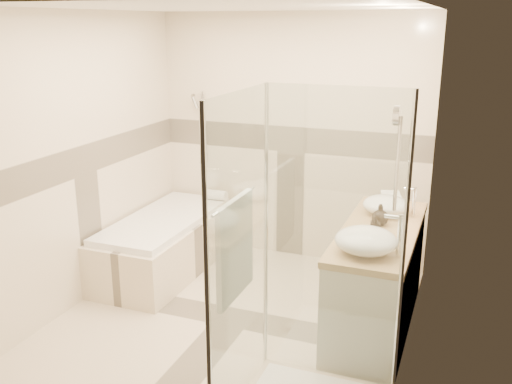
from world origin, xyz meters
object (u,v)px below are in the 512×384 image
(vanity, at_px, (377,278))
(vessel_sink_near, at_px, (386,205))
(shower_enclosure, at_px, (295,341))
(amenity_bottle_a, at_px, (375,225))
(amenity_bottle_b, at_px, (380,215))
(bathtub, at_px, (165,241))
(vessel_sink_far, at_px, (366,241))

(vanity, height_order, vessel_sink_near, vessel_sink_near)
(shower_enclosure, xyz_separation_m, amenity_bottle_a, (0.27, 1.11, 0.42))
(vanity, relative_size, amenity_bottle_b, 9.47)
(vanity, xyz_separation_m, amenity_bottle_a, (-0.02, -0.16, 0.50))
(bathtub, height_order, vessel_sink_near, vessel_sink_near)
(bathtub, xyz_separation_m, amenity_bottle_b, (2.13, -0.27, 0.63))
(vanity, distance_m, amenity_bottle_a, 0.53)
(shower_enclosure, bearing_deg, amenity_bottle_a, 76.23)
(shower_enclosure, height_order, vessel_sink_near, shower_enclosure)
(vessel_sink_far, height_order, amenity_bottle_b, vessel_sink_far)
(vessel_sink_near, bearing_deg, amenity_bottle_b, -90.00)
(amenity_bottle_a, xyz_separation_m, amenity_bottle_b, (0.00, 0.24, 0.01))
(amenity_bottle_b, bearing_deg, vessel_sink_far, -90.00)
(vessel_sink_near, relative_size, amenity_bottle_b, 2.25)
(vanity, relative_size, shower_enclosure, 0.79)
(bathtub, relative_size, shower_enclosure, 0.83)
(vessel_sink_near, height_order, amenity_bottle_a, same)
(shower_enclosure, relative_size, amenity_bottle_a, 13.28)
(shower_enclosure, relative_size, vessel_sink_near, 5.31)
(amenity_bottle_b, bearing_deg, amenity_bottle_a, -90.00)
(vanity, xyz_separation_m, amenity_bottle_b, (-0.02, 0.08, 0.51))
(bathtub, distance_m, vessel_sink_far, 2.39)
(vanity, bearing_deg, bathtub, 170.75)
(vessel_sink_far, height_order, amenity_bottle_a, vessel_sink_far)
(vessel_sink_far, relative_size, amenity_bottle_a, 2.84)
(shower_enclosure, xyz_separation_m, vessel_sink_far, (0.27, 0.75, 0.43))
(shower_enclosure, height_order, amenity_bottle_b, shower_enclosure)
(amenity_bottle_a, bearing_deg, vessel_sink_near, 90.00)
(bathtub, height_order, vessel_sink_far, vessel_sink_far)
(bathtub, xyz_separation_m, vessel_sink_near, (2.13, 0.02, 0.62))
(vanity, distance_m, vessel_sink_near, 0.62)
(bathtub, bearing_deg, shower_enclosure, -41.10)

